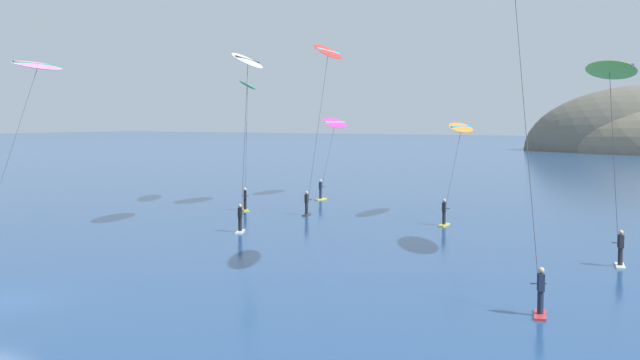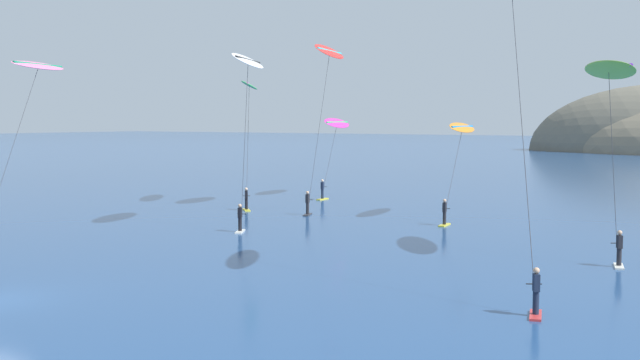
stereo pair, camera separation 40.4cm
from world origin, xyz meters
name	(u,v)px [view 1 (the left image)]	position (x,y,z in m)	size (l,w,h in m)	color
kitesurfer_orange	(460,134)	(4.83, 33.01, 5.74)	(1.99, 8.24, 6.62)	yellow
kitesurfer_cyan	(516,11)	(15.35, 13.13, 11.08)	(4.97, 8.08, 12.58)	red
kitesurfer_magenta	(334,128)	(-10.75, 42.09, 6.03)	(2.50, 7.43, 6.96)	yellow
kitesurfer_green	(247,93)	(-12.97, 32.54, 8.86)	(5.73, 7.55, 9.88)	yellow
kitesurfer_pink	(33,81)	(-13.49, 12.63, 9.01)	(2.96, 8.25, 10.28)	silver
kitesurfer_white	(247,71)	(-4.42, 21.40, 9.72)	(3.57, 5.93, 10.89)	silver
kitesurfer_red	(327,61)	(-6.02, 33.28, 11.12)	(2.92, 8.41, 12.46)	#2D2D33
kitesurfer_lime	(610,81)	(17.11, 21.70, 8.59)	(4.46, 6.03, 9.62)	silver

